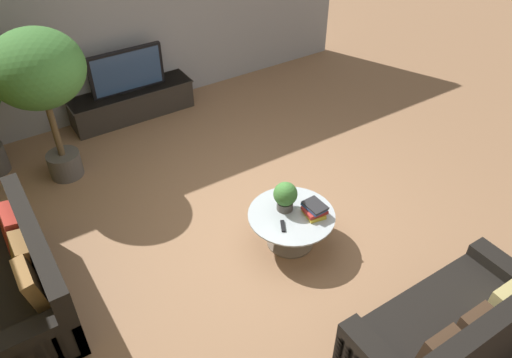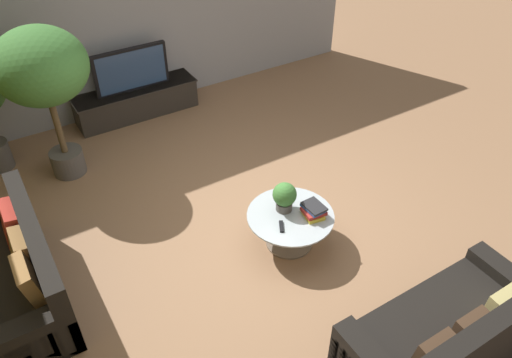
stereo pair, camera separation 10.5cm
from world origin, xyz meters
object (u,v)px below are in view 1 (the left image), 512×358
at_px(potted_palm_corner, 38,74).
at_px(potted_plant_tabletop, 285,196).
at_px(media_console, 132,102).
at_px(couch_near_entry, 452,331).
at_px(television, 127,71).
at_px(coffee_table, 291,223).
at_px(couch_by_wall, 15,282).

height_order(potted_palm_corner, potted_plant_tabletop, potted_palm_corner).
height_order(media_console, couch_near_entry, couch_near_entry).
distance_m(media_console, television, 0.52).
height_order(media_console, television, television).
relative_size(media_console, potted_palm_corner, 0.95).
bearing_deg(potted_plant_tabletop, media_console, 96.85).
bearing_deg(couch_near_entry, media_console, -81.70).
relative_size(media_console, potted_plant_tabletop, 5.52).
bearing_deg(couch_near_entry, coffee_table, -78.85).
relative_size(coffee_table, couch_near_entry, 0.51).
bearing_deg(couch_near_entry, couch_by_wall, -40.83).
xyz_separation_m(media_console, potted_palm_corner, (-1.29, -0.91, 1.19)).
xyz_separation_m(television, potted_palm_corner, (-1.29, -0.91, 0.68)).
bearing_deg(media_console, coffee_table, -83.24).
relative_size(coffee_table, potted_palm_corner, 0.48).
relative_size(television, potted_plant_tabletop, 3.29).
xyz_separation_m(couch_by_wall, potted_palm_corner, (0.97, 1.79, 1.13)).
bearing_deg(couch_by_wall, coffee_table, 73.88).
distance_m(media_console, couch_near_entry, 5.37).
bearing_deg(potted_palm_corner, coffee_table, -56.42).
distance_m(television, couch_by_wall, 3.54).
height_order(television, potted_plant_tabletop, television).
height_order(coffee_table, potted_palm_corner, potted_palm_corner).
bearing_deg(couch_near_entry, television, -81.70).
relative_size(television, coffee_table, 1.18).
height_order(couch_by_wall, potted_palm_corner, potted_palm_corner).
height_order(television, couch_near_entry, television).
relative_size(television, couch_near_entry, 0.60).
xyz_separation_m(coffee_table, potted_plant_tabletop, (-0.01, 0.11, 0.31)).
bearing_deg(potted_palm_corner, couch_near_entry, -64.92).
bearing_deg(potted_plant_tabletop, potted_palm_corner, 124.64).
bearing_deg(coffee_table, potted_plant_tabletop, 94.16).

